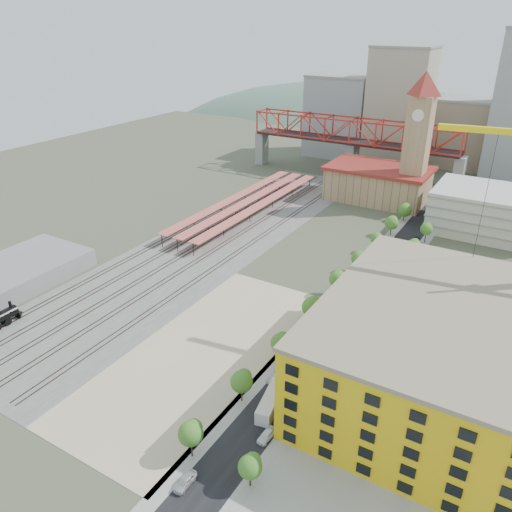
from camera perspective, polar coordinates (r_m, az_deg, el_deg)
The scene contains 29 objects.
ground at distance 128.76m, azimuth 3.98°, elevation -4.28°, with size 400.00×400.00×0.00m, color #474C38.
ballast_strip at distance 158.88m, azimuth -4.69°, elevation 1.79°, with size 36.00×165.00×0.06m, color #605E59.
dirt_lot at distance 108.07m, azimuth -5.78°, elevation -10.89°, with size 28.00×67.00×0.06m, color tan.
street_asphalt at distance 135.92m, azimuth 12.92°, elevation -3.19°, with size 12.00×170.00×0.06m, color black.
sidewalk_west at distance 137.39m, azimuth 10.76°, elevation -2.65°, with size 3.00×170.00×0.04m, color gray.
sidewalk_east at distance 134.68m, azimuth 15.12°, elevation -3.75°, with size 3.00×170.00×0.04m, color gray.
construction_pad at distance 102.70m, azimuth 22.09°, elevation -15.28°, with size 50.00×90.00×0.06m, color gray.
rail_tracks at distance 159.80m, azimuth -5.22°, elevation 1.96°, with size 26.56×160.00×0.18m.
platform_canopies at distance 181.24m, azimuth -1.00°, elevation 6.30°, with size 16.00×80.00×4.12m.
station_hall at distance 198.53m, azimuth 13.76°, elevation 8.12°, with size 38.00×24.00×13.10m.
clock_tower at distance 188.12m, azimuth 18.12°, elevation 13.60°, with size 12.00×12.00×52.00m.
parking_garage at distance 179.91m, azimuth 24.99°, elevation 4.70°, with size 34.00×26.00×14.00m, color silver.
truss_bridge at distance 222.80m, azimuth 11.01°, elevation 13.51°, with size 94.00×9.60×25.60m.
construction_building at distance 97.30m, azimuth 21.26°, elevation -10.62°, with size 44.60×50.60×18.80m.
warehouse at distance 148.50m, azimuth -25.17°, elevation -1.47°, with size 22.00×32.00×5.00m, color gray.
street_trees at distance 127.59m, azimuth 11.44°, elevation -5.09°, with size 15.40×124.40×8.00m.
skyline at distance 249.42m, azimuth 21.47°, elevation 14.46°, with size 133.00×46.00×60.00m.
site_trailer_a at distance 93.91m, azimuth 1.73°, elevation -16.30°, with size 2.70×10.25×2.80m, color silver.
site_trailer_b at distance 100.60m, azimuth 4.55°, elevation -13.03°, with size 2.72×10.33×2.83m, color silver.
site_trailer_c at distance 112.59m, azimuth 8.26°, elevation -8.65°, with size 2.29×8.72×2.39m, color silver.
site_trailer_d at distance 121.29m, azimuth 10.35°, elevation -6.01°, with size 2.52×9.58×2.62m, color silver.
car_0 at distance 83.45m, azimuth -8.11°, elevation -24.17°, with size 1.79×4.44×1.51m, color #B8B8B8.
car_1 at distance 100.09m, azimuth 2.19°, elevation -13.71°, with size 1.49×4.27×1.41m, color gray.
car_2 at distance 113.52m, azimuth 6.78°, elevation -8.49°, with size 2.52×5.46×1.52m, color black.
car_3 at distance 139.01m, azimuth 12.20°, elevation -2.13°, with size 1.87×4.60×1.34m, color #1A2A4D.
car_4 at distance 89.00m, azimuth 1.22°, elevation -19.82°, with size 1.74×4.32×1.47m, color white.
car_5 at distance 116.11m, azimuth 10.64°, elevation -7.96°, with size 1.51×4.32×1.42m, color #A4A5A9.
car_6 at distance 126.46m, azimuth 12.74°, elevation -5.14°, with size 2.37×5.15×1.43m, color black.
car_7 at distance 163.68m, azimuth 17.69°, elevation 1.60°, with size 2.05×5.03×1.46m, color navy.
Camera 1 is at (49.48, -100.02, 64.25)m, focal length 35.00 mm.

